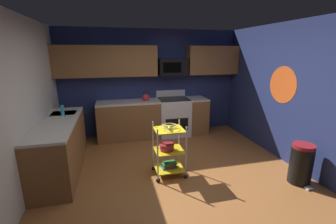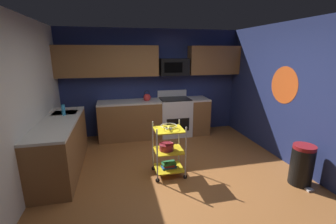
{
  "view_description": "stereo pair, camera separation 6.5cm",
  "coord_description": "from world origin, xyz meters",
  "px_view_note": "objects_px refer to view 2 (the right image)",
  "views": [
    {
      "loc": [
        -0.96,
        -3.23,
        2.07
      ],
      "look_at": [
        -0.05,
        0.46,
        1.05
      ],
      "focal_mm": 24.26,
      "sensor_mm": 36.0,
      "label": 1
    },
    {
      "loc": [
        -0.9,
        -3.24,
        2.07
      ],
      "look_at": [
        -0.05,
        0.46,
        1.05
      ],
      "focal_mm": 24.26,
      "sensor_mm": 36.0,
      "label": 2
    }
  ],
  "objects_px": {
    "microwave": "(174,67)",
    "kettle": "(147,97)",
    "oven_range": "(175,116)",
    "fruit_bowl": "(169,126)",
    "trash_can": "(302,165)",
    "rolling_cart": "(169,150)",
    "mixing_bowl_large": "(167,147)",
    "dish_soap_bottle": "(63,110)",
    "book_stack": "(169,165)"
  },
  "relations": [
    {
      "from": "book_stack",
      "to": "trash_can",
      "type": "distance_m",
      "value": 2.13
    },
    {
      "from": "oven_range",
      "to": "fruit_bowl",
      "type": "bearing_deg",
      "value": -107.41
    },
    {
      "from": "kettle",
      "to": "trash_can",
      "type": "distance_m",
      "value": 3.44
    },
    {
      "from": "kettle",
      "to": "microwave",
      "type": "bearing_deg",
      "value": 8.91
    },
    {
      "from": "oven_range",
      "to": "microwave",
      "type": "bearing_deg",
      "value": 90.26
    },
    {
      "from": "mixing_bowl_large",
      "to": "dish_soap_bottle",
      "type": "height_order",
      "value": "dish_soap_bottle"
    },
    {
      "from": "book_stack",
      "to": "kettle",
      "type": "xyz_separation_m",
      "value": [
        -0.09,
        1.9,
        0.82
      ]
    },
    {
      "from": "oven_range",
      "to": "trash_can",
      "type": "bearing_deg",
      "value": -62.26
    },
    {
      "from": "mixing_bowl_large",
      "to": "kettle",
      "type": "height_order",
      "value": "kettle"
    },
    {
      "from": "rolling_cart",
      "to": "dish_soap_bottle",
      "type": "distance_m",
      "value": 2.1
    },
    {
      "from": "fruit_bowl",
      "to": "dish_soap_bottle",
      "type": "bearing_deg",
      "value": 152.03
    },
    {
      "from": "book_stack",
      "to": "trash_can",
      "type": "height_order",
      "value": "trash_can"
    },
    {
      "from": "mixing_bowl_large",
      "to": "dish_soap_bottle",
      "type": "xyz_separation_m",
      "value": [
        -1.74,
        0.95,
        0.5
      ]
    },
    {
      "from": "fruit_bowl",
      "to": "book_stack",
      "type": "xyz_separation_m",
      "value": [
        -0.0,
        0.0,
        -0.7
      ]
    },
    {
      "from": "trash_can",
      "to": "rolling_cart",
      "type": "bearing_deg",
      "value": 159.43
    },
    {
      "from": "oven_range",
      "to": "kettle",
      "type": "bearing_deg",
      "value": -179.68
    },
    {
      "from": "microwave",
      "to": "fruit_bowl",
      "type": "relative_size",
      "value": 2.57
    },
    {
      "from": "fruit_bowl",
      "to": "trash_can",
      "type": "height_order",
      "value": "fruit_bowl"
    },
    {
      "from": "mixing_bowl_large",
      "to": "kettle",
      "type": "relative_size",
      "value": 0.95
    },
    {
      "from": "microwave",
      "to": "mixing_bowl_large",
      "type": "height_order",
      "value": "microwave"
    },
    {
      "from": "microwave",
      "to": "rolling_cart",
      "type": "xyz_separation_m",
      "value": [
        -0.6,
        -2.01,
        -1.25
      ]
    },
    {
      "from": "rolling_cart",
      "to": "book_stack",
      "type": "xyz_separation_m",
      "value": [
        -0.0,
        0.0,
        -0.27
      ]
    },
    {
      "from": "trash_can",
      "to": "mixing_bowl_large",
      "type": "bearing_deg",
      "value": 159.79
    },
    {
      "from": "rolling_cart",
      "to": "microwave",
      "type": "bearing_deg",
      "value": 73.46
    },
    {
      "from": "oven_range",
      "to": "mixing_bowl_large",
      "type": "bearing_deg",
      "value": -108.45
    },
    {
      "from": "mixing_bowl_large",
      "to": "book_stack",
      "type": "bearing_deg",
      "value": 0.0
    },
    {
      "from": "kettle",
      "to": "rolling_cart",
      "type": "bearing_deg",
      "value": -87.15
    },
    {
      "from": "fruit_bowl",
      "to": "dish_soap_bottle",
      "type": "height_order",
      "value": "dish_soap_bottle"
    },
    {
      "from": "rolling_cart",
      "to": "oven_range",
      "type": "bearing_deg",
      "value": 72.59
    },
    {
      "from": "microwave",
      "to": "fruit_bowl",
      "type": "distance_m",
      "value": 2.25
    },
    {
      "from": "fruit_bowl",
      "to": "kettle",
      "type": "distance_m",
      "value": 1.91
    },
    {
      "from": "fruit_bowl",
      "to": "kettle",
      "type": "xyz_separation_m",
      "value": [
        -0.09,
        1.9,
        0.12
      ]
    },
    {
      "from": "mixing_bowl_large",
      "to": "trash_can",
      "type": "distance_m",
      "value": 2.17
    },
    {
      "from": "rolling_cart",
      "to": "fruit_bowl",
      "type": "height_order",
      "value": "rolling_cart"
    },
    {
      "from": "fruit_bowl",
      "to": "kettle",
      "type": "relative_size",
      "value": 1.03
    },
    {
      "from": "mixing_bowl_large",
      "to": "kettle",
      "type": "bearing_deg",
      "value": 91.7
    },
    {
      "from": "book_stack",
      "to": "kettle",
      "type": "relative_size",
      "value": 0.98
    },
    {
      "from": "fruit_bowl",
      "to": "book_stack",
      "type": "distance_m",
      "value": 0.7
    },
    {
      "from": "rolling_cart",
      "to": "trash_can",
      "type": "distance_m",
      "value": 2.13
    },
    {
      "from": "mixing_bowl_large",
      "to": "book_stack",
      "type": "distance_m",
      "value": 0.34
    },
    {
      "from": "microwave",
      "to": "book_stack",
      "type": "bearing_deg",
      "value": -106.54
    },
    {
      "from": "microwave",
      "to": "kettle",
      "type": "bearing_deg",
      "value": -171.09
    },
    {
      "from": "microwave",
      "to": "kettle",
      "type": "xyz_separation_m",
      "value": [
        -0.69,
        -0.11,
        -0.7
      ]
    },
    {
      "from": "rolling_cart",
      "to": "dish_soap_bottle",
      "type": "relative_size",
      "value": 4.57
    },
    {
      "from": "mixing_bowl_large",
      "to": "dish_soap_bottle",
      "type": "bearing_deg",
      "value": 151.51
    },
    {
      "from": "microwave",
      "to": "book_stack",
      "type": "distance_m",
      "value": 2.59
    },
    {
      "from": "mixing_bowl_large",
      "to": "microwave",
      "type": "bearing_deg",
      "value": 72.46
    },
    {
      "from": "oven_range",
      "to": "rolling_cart",
      "type": "height_order",
      "value": "oven_range"
    },
    {
      "from": "oven_range",
      "to": "rolling_cart",
      "type": "xyz_separation_m",
      "value": [
        -0.6,
        -1.91,
        -0.03
      ]
    },
    {
      "from": "oven_range",
      "to": "fruit_bowl",
      "type": "height_order",
      "value": "oven_range"
    }
  ]
}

